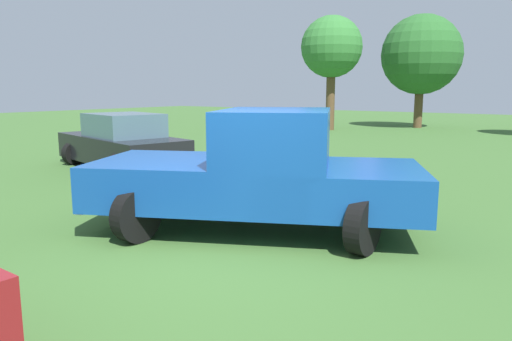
# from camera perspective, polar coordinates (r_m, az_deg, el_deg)

# --- Properties ---
(ground_plane) EXTENTS (80.00, 80.00, 0.00)m
(ground_plane) POSITION_cam_1_polar(r_m,az_deg,el_deg) (6.45, -1.82, -9.21)
(ground_plane) COLOR #3D662D
(pickup_truck) EXTENTS (3.88, 5.15, 1.79)m
(pickup_truck) POSITION_cam_1_polar(r_m,az_deg,el_deg) (7.05, 0.99, 0.16)
(pickup_truck) COLOR black
(pickup_truck) RESTS_ON ground_plane
(sedan_near) EXTENTS (2.70, 4.66, 1.46)m
(sedan_near) POSITION_cam_1_polar(r_m,az_deg,el_deg) (13.24, -15.63, 3.11)
(sedan_near) COLOR black
(sedan_near) RESTS_ON ground_plane
(tree_back_right) EXTENTS (3.11, 3.11, 5.76)m
(tree_back_right) POSITION_cam_1_polar(r_m,az_deg,el_deg) (25.42, 8.95, 14.16)
(tree_back_right) COLOR brown
(tree_back_right) RESTS_ON ground_plane
(tree_side) EXTENTS (4.24, 4.24, 6.04)m
(tree_side) POSITION_cam_1_polar(r_m,az_deg,el_deg) (27.96, 18.99, 12.82)
(tree_side) COLOR brown
(tree_side) RESTS_ON ground_plane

